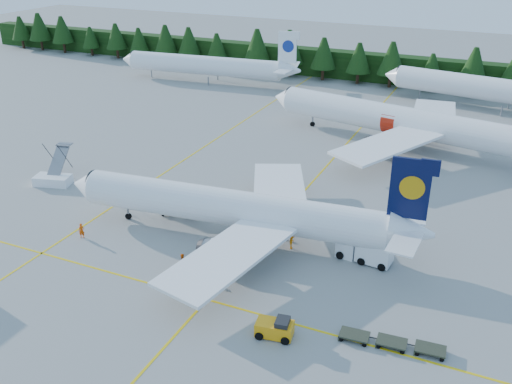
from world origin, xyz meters
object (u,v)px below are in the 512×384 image
at_px(baggage_tug, 276,328).
at_px(service_truck, 365,249).
at_px(airliner_navy, 225,207).
at_px(airliner_red, 388,119).
at_px(airstairs, 54,177).

bearing_deg(baggage_tug, service_truck, 67.04).
height_order(airliner_navy, service_truck, airliner_navy).
bearing_deg(service_truck, baggage_tug, -98.49).
bearing_deg(airliner_navy, baggage_tug, -54.74).
height_order(airliner_navy, airliner_red, airliner_red).
distance_m(airliner_red, service_truck, 37.04).
bearing_deg(airliner_red, airstairs, -125.56).
distance_m(airliner_red, baggage_tug, 51.55).
bearing_deg(airliner_red, baggage_tug, -76.11).
relative_size(airstairs, service_truck, 1.21).
bearing_deg(baggage_tug, airstairs, 147.90).
height_order(airliner_red, service_truck, airliner_red).
bearing_deg(service_truck, airliner_red, 104.83).
xyz_separation_m(airliner_navy, service_truck, (15.50, 1.34, -2.17)).
bearing_deg(airstairs, airliner_red, 27.26).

